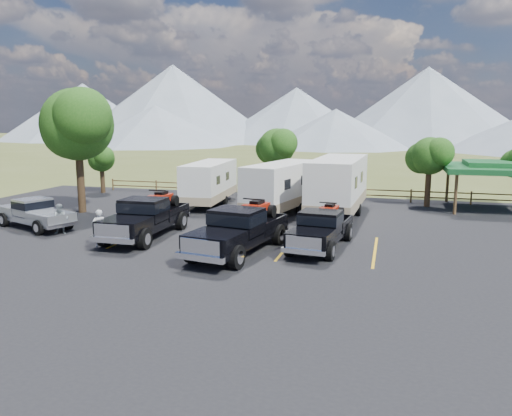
% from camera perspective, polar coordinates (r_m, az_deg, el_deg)
% --- Properties ---
extents(ground, '(320.00, 320.00, 0.00)m').
position_cam_1_polar(ground, '(20.47, -4.12, -6.76)').
color(ground, '#4D5624').
rests_on(ground, ground).
extents(asphalt_lot, '(44.00, 34.00, 0.04)m').
position_cam_1_polar(asphalt_lot, '(23.21, -1.67, -4.65)').
color(asphalt_lot, black).
rests_on(asphalt_lot, ground).
extents(stall_lines, '(12.12, 5.50, 0.01)m').
position_cam_1_polar(stall_lines, '(24.13, -0.98, -4.01)').
color(stall_lines, gold).
rests_on(stall_lines, asphalt_lot).
extents(tree_big_nw, '(5.54, 5.18, 7.84)m').
position_cam_1_polar(tree_big_nw, '(33.47, -19.80, 8.96)').
color(tree_big_nw, black).
rests_on(tree_big_nw, ground).
extents(tree_ne_a, '(3.11, 2.92, 4.76)m').
position_cam_1_polar(tree_ne_a, '(35.65, 19.20, 5.63)').
color(tree_ne_a, black).
rests_on(tree_ne_a, ground).
extents(tree_north, '(3.46, 3.24, 5.25)m').
position_cam_1_polar(tree_north, '(38.51, 2.36, 7.00)').
color(tree_north, black).
rests_on(tree_north, ground).
extents(tree_nw_small, '(2.59, 2.43, 3.85)m').
position_cam_1_polar(tree_nw_small, '(42.16, -17.26, 5.39)').
color(tree_nw_small, black).
rests_on(tree_nw_small, ground).
extents(rail_fence, '(36.12, 0.12, 1.00)m').
position_cam_1_polar(rail_fence, '(37.62, 8.14, 1.89)').
color(rail_fence, brown).
rests_on(rail_fence, ground).
extents(pavilion, '(6.20, 6.20, 3.22)m').
position_cam_1_polar(pavilion, '(36.19, 25.51, 4.16)').
color(pavilion, brown).
rests_on(pavilion, ground).
extents(mountain_range, '(209.00, 71.00, 20.00)m').
position_cam_1_polar(mountain_range, '(125.26, 8.88, 10.91)').
color(mountain_range, gray).
rests_on(mountain_range, ground).
extents(rig_left, '(2.42, 6.71, 2.23)m').
position_cam_1_polar(rig_left, '(25.76, -12.40, -0.90)').
color(rig_left, black).
rests_on(rig_left, asphalt_lot).
extents(rig_center, '(3.28, 7.04, 2.26)m').
position_cam_1_polar(rig_center, '(22.20, -1.87, -2.38)').
color(rig_center, black).
rests_on(rig_center, asphalt_lot).
extents(rig_right, '(2.59, 6.05, 1.96)m').
position_cam_1_polar(rig_right, '(23.28, 7.50, -2.24)').
color(rig_right, black).
rests_on(rig_right, asphalt_lot).
extents(trailer_left, '(2.68, 8.57, 2.97)m').
position_cam_1_polar(trailer_left, '(34.59, -5.33, 2.88)').
color(trailer_left, silver).
rests_on(trailer_left, asphalt_lot).
extents(trailer_center, '(3.86, 9.14, 3.17)m').
position_cam_1_polar(trailer_center, '(31.57, 3.00, 2.40)').
color(trailer_center, silver).
rests_on(trailer_center, asphalt_lot).
extents(trailer_right, '(3.06, 10.27, 3.56)m').
position_cam_1_polar(trailer_right, '(30.96, 9.36, 2.51)').
color(trailer_right, silver).
rests_on(trailer_right, asphalt_lot).
extents(pickup_silver, '(5.71, 3.58, 1.64)m').
position_cam_1_polar(pickup_silver, '(29.74, -23.96, -0.52)').
color(pickup_silver, '#9EA2A7').
rests_on(pickup_silver, asphalt_lot).
extents(person_a, '(0.76, 0.76, 1.77)m').
position_cam_1_polar(person_a, '(24.34, -17.47, -2.22)').
color(person_a, '#BDBDBD').
rests_on(person_a, asphalt_lot).
extents(person_b, '(0.94, 0.84, 1.59)m').
position_cam_1_polar(person_b, '(27.71, -21.42, -1.18)').
color(person_b, gray).
rests_on(person_b, asphalt_lot).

